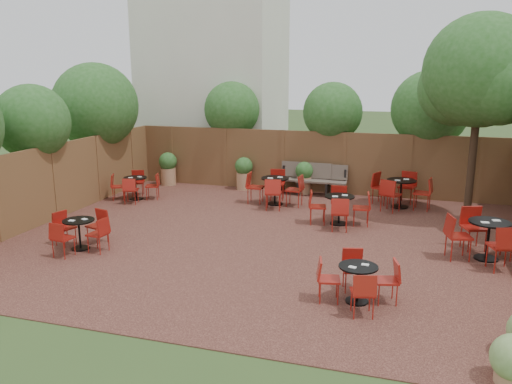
% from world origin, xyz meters
% --- Properties ---
extents(ground, '(80.00, 80.00, 0.00)m').
position_xyz_m(ground, '(0.00, 0.00, 0.00)').
color(ground, '#354F23').
rests_on(ground, ground).
extents(courtyard_paving, '(12.00, 10.00, 0.02)m').
position_xyz_m(courtyard_paving, '(0.00, 0.00, 0.01)').
color(courtyard_paving, '#381B17').
rests_on(courtyard_paving, ground).
extents(fence_back, '(12.00, 0.08, 2.00)m').
position_xyz_m(fence_back, '(0.00, 5.00, 1.00)').
color(fence_back, brown).
rests_on(fence_back, ground).
extents(fence_left, '(0.08, 10.00, 2.00)m').
position_xyz_m(fence_left, '(-6.00, 0.00, 1.00)').
color(fence_left, brown).
rests_on(fence_left, ground).
extents(neighbour_building, '(5.00, 4.00, 8.00)m').
position_xyz_m(neighbour_building, '(-4.50, 8.00, 4.00)').
color(neighbour_building, silver).
rests_on(neighbour_building, ground).
extents(overhang_foliage, '(15.92, 10.71, 2.77)m').
position_xyz_m(overhang_foliage, '(-1.09, 2.50, 2.73)').
color(overhang_foliage, '#23541B').
rests_on(overhang_foliage, ground).
extents(courtyard_tree, '(2.94, 2.86, 5.29)m').
position_xyz_m(courtyard_tree, '(4.53, 3.09, 3.73)').
color(courtyard_tree, black).
rests_on(courtyard_tree, courtyard_paving).
extents(park_bench_left, '(1.65, 0.58, 1.01)m').
position_xyz_m(park_bench_left, '(-0.16, 4.63, 0.54)').
color(park_bench_left, brown).
rests_on(park_bench_left, courtyard_paving).
extents(park_bench_right, '(1.59, 0.56, 0.98)m').
position_xyz_m(park_bench_right, '(0.37, 4.63, 0.52)').
color(park_bench_right, brown).
rests_on(park_bench_right, courtyard_paving).
extents(bistro_tables, '(11.26, 8.20, 0.95)m').
position_xyz_m(bistro_tables, '(0.71, 1.27, 0.46)').
color(bistro_tables, black).
rests_on(bistro_tables, courtyard_paving).
extents(planters, '(11.18, 3.97, 1.13)m').
position_xyz_m(planters, '(-1.21, 4.06, 0.59)').
color(planters, '#A27351').
rests_on(planters, courtyard_paving).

